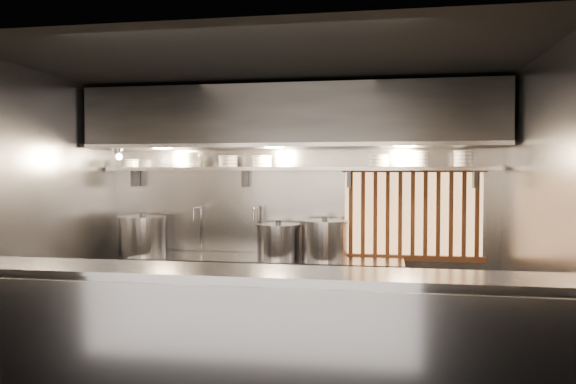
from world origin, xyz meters
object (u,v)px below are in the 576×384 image
(pendant_bulb, at_px, (284,161))
(stock_pot_mid, at_px, (278,240))
(stock_pot_left, at_px, (142,235))
(stock_pot_right, at_px, (325,239))
(heat_lamp, at_px, (118,152))

(pendant_bulb, xyz_separation_m, stock_pot_mid, (-0.06, -0.03, -0.88))
(stock_pot_left, relative_size, stock_pot_right, 1.09)
(pendant_bulb, relative_size, stock_pot_mid, 0.35)
(stock_pot_mid, relative_size, stock_pot_right, 0.88)
(stock_pot_left, height_order, stock_pot_mid, stock_pot_left)
(stock_pot_right, bearing_deg, stock_pot_left, 179.81)
(pendant_bulb, distance_m, stock_pot_right, 0.97)
(pendant_bulb, relative_size, stock_pot_right, 0.31)
(heat_lamp, relative_size, pendant_bulb, 1.87)
(heat_lamp, height_order, stock_pot_left, heat_lamp)
(stock_pot_left, bearing_deg, stock_pot_right, -0.19)
(pendant_bulb, relative_size, stock_pot_left, 0.29)
(pendant_bulb, xyz_separation_m, stock_pot_right, (0.45, -0.07, -0.85))
(pendant_bulb, bearing_deg, heat_lamp, -169.00)
(stock_pot_mid, height_order, stock_pot_right, stock_pot_right)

